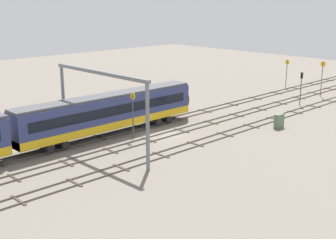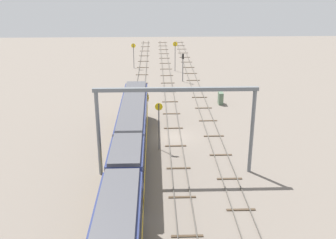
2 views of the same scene
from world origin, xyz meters
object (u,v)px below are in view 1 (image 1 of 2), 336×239
object	(u,v)px
speed_sign_near_foreground	(287,69)
signal_light_trackside_departure	(301,84)
speed_sign_far_trackside	(322,74)
relay_cabinet	(279,121)
speed_sign_mid_trackside	(133,110)
overhead_gantry	(100,94)

from	to	relation	value
speed_sign_near_foreground	signal_light_trackside_departure	distance (m)	14.40
speed_sign_far_trackside	signal_light_trackside_departure	bearing A→B (deg)	-173.28
speed_sign_near_foreground	relay_cabinet	bearing A→B (deg)	-149.88
signal_light_trackside_departure	relay_cabinet	world-z (taller)	signal_light_trackside_departure
speed_sign_mid_trackside	speed_sign_near_foreground	bearing A→B (deg)	6.62
relay_cabinet	speed_sign_mid_trackside	bearing A→B (deg)	149.42
overhead_gantry	speed_sign_mid_trackside	world-z (taller)	overhead_gantry
speed_sign_mid_trackside	relay_cabinet	xyz separation A→B (m)	(15.87, -9.38, -2.50)
speed_sign_near_foreground	speed_sign_far_trackside	size ratio (longest dim) A/B	0.87
speed_sign_far_trackside	overhead_gantry	bearing A→B (deg)	177.14
speed_sign_mid_trackside	speed_sign_far_trackside	xyz separation A→B (m)	(37.23, -3.67, 0.34)
speed_sign_near_foreground	relay_cabinet	xyz separation A→B (m)	(-24.18, -14.02, -2.39)
overhead_gantry	relay_cabinet	size ratio (longest dim) A/B	8.50
overhead_gantry	signal_light_trackside_departure	size ratio (longest dim) A/B	3.01
overhead_gantry	signal_light_trackside_departure	xyz separation A→B (m)	(34.56, -3.10, -3.04)
speed_sign_mid_trackside	signal_light_trackside_departure	bearing A→B (deg)	-9.06
overhead_gantry	speed_sign_far_trackside	world-z (taller)	overhead_gantry
overhead_gantry	speed_sign_mid_trackside	distance (m)	6.43
speed_sign_near_foreground	relay_cabinet	world-z (taller)	speed_sign_near_foreground
speed_sign_near_foreground	relay_cabinet	distance (m)	28.05
relay_cabinet	signal_light_trackside_departure	bearing A→B (deg)	19.83
speed_sign_far_trackside	relay_cabinet	size ratio (longest dim) A/B	3.27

